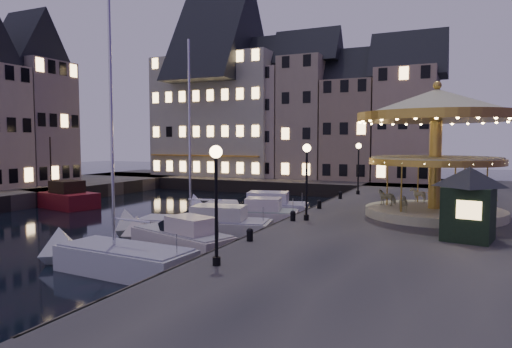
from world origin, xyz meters
The scene contains 29 objects.
ground centered at (0.00, 0.00, 0.00)m, with size 160.00×160.00×0.00m, color black.
quay_east centered at (14.00, 6.00, 0.65)m, with size 16.00×56.00×1.30m, color #474442.
quay_north centered at (-8.00, 28.00, 0.65)m, with size 44.00×12.00×1.30m, color #474442.
quaywall_e centered at (6.00, 6.00, 0.65)m, with size 0.15×44.00×1.30m, color #47423A.
quaywall_n centered at (-6.00, 22.00, 0.65)m, with size 48.00×0.15×1.30m, color #47423A.
quaywall_w centered at (-18.00, 2.00, 0.65)m, with size 0.15×44.00×1.30m, color #47423A.
streetlamp_a centered at (7.20, -9.00, 4.02)m, with size 0.44×0.44×4.17m.
streetlamp_b centered at (7.20, 1.00, 4.02)m, with size 0.44×0.44×4.17m.
streetlamp_c centered at (7.20, 14.50, 4.02)m, with size 0.44×0.44×4.17m.
bollard_a centered at (6.60, -5.00, 1.60)m, with size 0.30×0.30×0.57m.
bollard_b centered at (6.60, 0.50, 1.60)m, with size 0.30×0.30×0.57m.
bollard_c centered at (6.60, 5.50, 1.60)m, with size 0.30×0.30×0.57m.
bollard_d centered at (6.60, 11.00, 1.60)m, with size 0.30×0.30×0.57m.
townhouse_na centered at (-19.50, 30.00, 7.78)m, with size 5.50×8.00×12.80m.
townhouse_nb centered at (-14.05, 30.00, 8.28)m, with size 6.16×8.00×13.80m.
townhouse_nc centered at (-8.00, 30.00, 8.78)m, with size 6.82×8.00×14.80m.
townhouse_nd centered at (-2.25, 30.00, 9.28)m, with size 5.50×8.00×15.80m.
townhouse_ne centered at (3.20, 30.00, 7.78)m, with size 6.16×8.00×12.80m.
townhouse_nf centered at (9.25, 30.00, 8.28)m, with size 6.82×8.00×13.80m.
townhouse_wc centered at (-26.00, 10.95, 8.48)m, with size 8.80×5.50×14.20m.
hotel_corner centered at (-14.00, 30.00, 9.78)m, with size 17.60×9.00×16.80m.
motorboat_a centered at (1.38, -7.55, 0.54)m, with size 7.25×2.79×12.05m.
motorboat_b centered at (1.84, -3.61, 0.64)m, with size 7.03×3.94×2.15m.
motorboat_c centered at (1.00, -0.32, 0.68)m, with size 8.93×3.99×11.82m.
motorboat_d centered at (2.13, 3.99, 0.64)m, with size 6.94×3.75×2.15m.
motorboat_e centered at (0.84, 7.40, 0.64)m, with size 8.61×4.31×2.15m.
red_fishing_boat centered at (-16.75, 5.94, 0.71)m, with size 8.77×4.65×6.20m.
carousel centered at (13.50, 5.23, 6.37)m, with size 8.80×8.80×7.70m.
ticket_kiosk centered at (15.20, -0.90, 3.47)m, with size 3.12×3.12×3.65m.
Camera 1 is at (14.89, -22.63, 5.60)m, focal length 32.00 mm.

